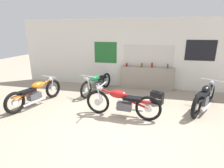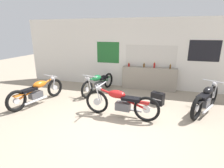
{
  "view_description": "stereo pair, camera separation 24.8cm",
  "coord_description": "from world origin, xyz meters",
  "px_view_note": "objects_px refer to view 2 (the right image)",
  "views": [
    {
      "loc": [
        0.75,
        -3.66,
        2.28
      ],
      "look_at": [
        -0.45,
        1.44,
        0.7
      ],
      "focal_mm": 28.0,
      "sensor_mm": 36.0,
      "label": 1
    },
    {
      "loc": [
        0.99,
        -3.6,
        2.28
      ],
      "look_at": [
        -0.45,
        1.44,
        0.7
      ],
      "focal_mm": 28.0,
      "sensor_mm": 36.0,
      "label": 2
    }
  ],
  "objects_px": {
    "bottle_center": "(154,65)",
    "bottle_right_center": "(170,67)",
    "motorcycle_green": "(99,82)",
    "motorcycle_red": "(121,102)",
    "motorcycle_black": "(206,99)",
    "motorcycle_orange": "(37,92)",
    "hard_case_black": "(158,98)",
    "bottle_left_center": "(144,65)",
    "bottle_leftmost": "(129,65)"
  },
  "relations": [
    {
      "from": "bottle_right_center",
      "to": "hard_case_black",
      "type": "bearing_deg",
      "value": -103.79
    },
    {
      "from": "motorcycle_red",
      "to": "hard_case_black",
      "type": "distance_m",
      "value": 1.54
    },
    {
      "from": "bottle_center",
      "to": "motorcycle_black",
      "type": "bearing_deg",
      "value": -46.9
    },
    {
      "from": "motorcycle_red",
      "to": "motorcycle_black",
      "type": "bearing_deg",
      "value": 23.38
    },
    {
      "from": "motorcycle_red",
      "to": "motorcycle_green",
      "type": "bearing_deg",
      "value": 126.05
    },
    {
      "from": "bottle_leftmost",
      "to": "motorcycle_red",
      "type": "bearing_deg",
      "value": -83.74
    },
    {
      "from": "bottle_center",
      "to": "motorcycle_black",
      "type": "relative_size",
      "value": 0.13
    },
    {
      "from": "motorcycle_black",
      "to": "motorcycle_orange",
      "type": "height_order",
      "value": "motorcycle_black"
    },
    {
      "from": "motorcycle_green",
      "to": "bottle_right_center",
      "type": "bearing_deg",
      "value": 18.83
    },
    {
      "from": "motorcycle_green",
      "to": "bottle_center",
      "type": "bearing_deg",
      "value": 24.37
    },
    {
      "from": "bottle_center",
      "to": "motorcycle_orange",
      "type": "xyz_separation_m",
      "value": [
        -3.56,
        -2.48,
        -0.61
      ]
    },
    {
      "from": "motorcycle_black",
      "to": "bottle_center",
      "type": "bearing_deg",
      "value": 133.1
    },
    {
      "from": "bottle_right_center",
      "to": "motorcycle_red",
      "type": "bearing_deg",
      "value": -116.22
    },
    {
      "from": "bottle_leftmost",
      "to": "bottle_center",
      "type": "distance_m",
      "value": 1.01
    },
    {
      "from": "motorcycle_black",
      "to": "motorcycle_red",
      "type": "relative_size",
      "value": 0.88
    },
    {
      "from": "motorcycle_green",
      "to": "motorcycle_orange",
      "type": "distance_m",
      "value": 2.2
    },
    {
      "from": "bottle_left_center",
      "to": "motorcycle_green",
      "type": "height_order",
      "value": "bottle_left_center"
    },
    {
      "from": "bottle_left_center",
      "to": "hard_case_black",
      "type": "xyz_separation_m",
      "value": [
        0.63,
        -1.49,
        -0.79
      ]
    },
    {
      "from": "motorcycle_green",
      "to": "motorcycle_red",
      "type": "xyz_separation_m",
      "value": [
        1.3,
        -1.78,
        0.03
      ]
    },
    {
      "from": "bottle_left_center",
      "to": "bottle_right_center",
      "type": "bearing_deg",
      "value": -0.27
    },
    {
      "from": "motorcycle_red",
      "to": "hard_case_black",
      "type": "relative_size",
      "value": 4.62
    },
    {
      "from": "bottle_center",
      "to": "motorcycle_black",
      "type": "distance_m",
      "value": 2.4
    },
    {
      "from": "bottle_right_center",
      "to": "motorcycle_black",
      "type": "bearing_deg",
      "value": -59.39
    },
    {
      "from": "motorcycle_green",
      "to": "motorcycle_red",
      "type": "relative_size",
      "value": 0.94
    },
    {
      "from": "bottle_center",
      "to": "bottle_right_center",
      "type": "height_order",
      "value": "bottle_center"
    },
    {
      "from": "bottle_right_center",
      "to": "motorcycle_green",
      "type": "distance_m",
      "value": 2.82
    },
    {
      "from": "hard_case_black",
      "to": "motorcycle_black",
      "type": "bearing_deg",
      "value": -8.19
    },
    {
      "from": "motorcycle_orange",
      "to": "hard_case_black",
      "type": "distance_m",
      "value": 3.93
    },
    {
      "from": "motorcycle_black",
      "to": "hard_case_black",
      "type": "height_order",
      "value": "motorcycle_black"
    },
    {
      "from": "motorcycle_black",
      "to": "motorcycle_red",
      "type": "height_order",
      "value": "motorcycle_red"
    },
    {
      "from": "bottle_leftmost",
      "to": "motorcycle_green",
      "type": "relative_size",
      "value": 0.08
    },
    {
      "from": "bottle_left_center",
      "to": "bottle_center",
      "type": "relative_size",
      "value": 0.82
    },
    {
      "from": "bottle_right_center",
      "to": "motorcycle_orange",
      "type": "xyz_separation_m",
      "value": [
        -4.16,
        -2.46,
        -0.59
      ]
    },
    {
      "from": "bottle_leftmost",
      "to": "bottle_left_center",
      "type": "distance_m",
      "value": 0.61
    },
    {
      "from": "bottle_leftmost",
      "to": "motorcycle_black",
      "type": "height_order",
      "value": "bottle_leftmost"
    },
    {
      "from": "motorcycle_green",
      "to": "hard_case_black",
      "type": "xyz_separation_m",
      "value": [
        2.25,
        -0.59,
        -0.2
      ]
    },
    {
      "from": "bottle_center",
      "to": "motorcycle_red",
      "type": "bearing_deg",
      "value": -104.94
    },
    {
      "from": "bottle_center",
      "to": "motorcycle_green",
      "type": "bearing_deg",
      "value": -155.63
    },
    {
      "from": "bottle_center",
      "to": "motorcycle_orange",
      "type": "relative_size",
      "value": 0.11
    },
    {
      "from": "bottle_center",
      "to": "bottle_right_center",
      "type": "distance_m",
      "value": 0.6
    },
    {
      "from": "bottle_left_center",
      "to": "motorcycle_green",
      "type": "relative_size",
      "value": 0.1
    },
    {
      "from": "motorcycle_red",
      "to": "bottle_right_center",
      "type": "bearing_deg",
      "value": 63.78
    },
    {
      "from": "bottle_left_center",
      "to": "bottle_right_center",
      "type": "relative_size",
      "value": 1.0
    },
    {
      "from": "bottle_center",
      "to": "bottle_right_center",
      "type": "xyz_separation_m",
      "value": [
        0.6,
        -0.02,
        -0.02
      ]
    },
    {
      "from": "bottle_right_center",
      "to": "motorcycle_green",
      "type": "relative_size",
      "value": 0.1
    },
    {
      "from": "bottle_left_center",
      "to": "bottle_center",
      "type": "xyz_separation_m",
      "value": [
        0.4,
        0.02,
        0.02
      ]
    },
    {
      "from": "bottle_center",
      "to": "bottle_right_center",
      "type": "bearing_deg",
      "value": -2.11
    },
    {
      "from": "bottle_leftmost",
      "to": "bottle_left_center",
      "type": "bearing_deg",
      "value": -0.69
    },
    {
      "from": "bottle_leftmost",
      "to": "bottle_center",
      "type": "bearing_deg",
      "value": 0.56
    },
    {
      "from": "bottle_center",
      "to": "motorcycle_red",
      "type": "relative_size",
      "value": 0.11
    }
  ]
}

